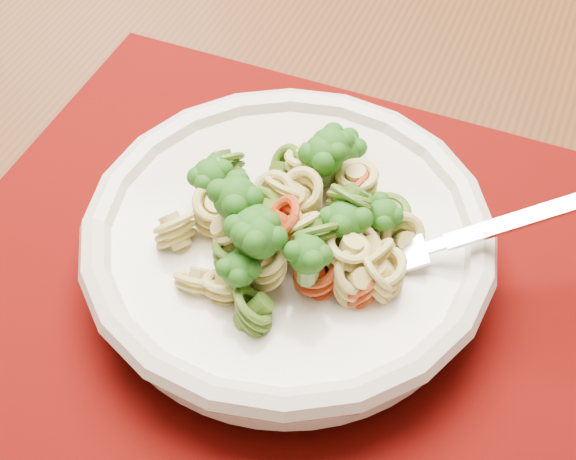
{
  "coord_description": "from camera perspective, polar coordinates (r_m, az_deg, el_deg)",
  "views": [
    {
      "loc": [
        0.22,
        -1.05,
        1.15
      ],
      "look_at": [
        0.21,
        -0.73,
        0.76
      ],
      "focal_mm": 50.0,
      "sensor_mm": 36.0,
      "label": 1
    }
  ],
  "objects": [
    {
      "name": "fork",
      "position": [
        0.49,
        8.37,
        -1.78
      ],
      "size": [
        0.18,
        0.05,
        0.08
      ],
      "primitive_type": null,
      "rotation": [
        0.0,
        -0.35,
        0.14
      ],
      "color": "silver",
      "rests_on": "pasta_bowl"
    },
    {
      "name": "pasta_broccoli_heap",
      "position": [
        0.5,
        -0.0,
        0.44
      ],
      "size": [
        0.22,
        0.22,
        0.06
      ],
      "primitive_type": null,
      "color": "#CABE64",
      "rests_on": "pasta_bowl"
    },
    {
      "name": "dining_table",
      "position": [
        0.63,
        7.01,
        -6.84
      ],
      "size": [
        1.66,
        1.37,
        0.72
      ],
      "rotation": [
        0.0,
        0.0,
        -0.38
      ],
      "color": "#562C18",
      "rests_on": "ground"
    },
    {
      "name": "placemat",
      "position": [
        0.53,
        1.59,
        -3.68
      ],
      "size": [
        0.59,
        0.53,
        0.0
      ],
      "primitive_type": "cube",
      "rotation": [
        0.0,
        0.0,
        -0.38
      ],
      "color": "#530403",
      "rests_on": "dining_table"
    },
    {
      "name": "pasta_bowl",
      "position": [
        0.51,
        -0.0,
        -0.72
      ],
      "size": [
        0.26,
        0.26,
        0.05
      ],
      "color": "silver",
      "rests_on": "placemat"
    }
  ]
}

